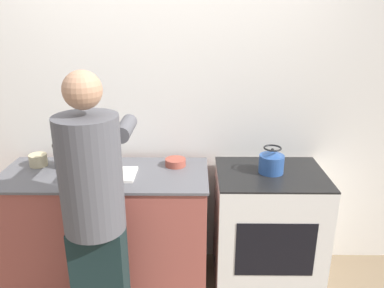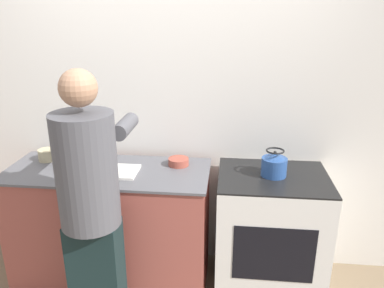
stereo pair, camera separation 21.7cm
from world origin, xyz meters
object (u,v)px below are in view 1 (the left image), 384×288
bowl_prep (38,160)px  canister_jar (62,155)px  oven (267,230)px  knife (101,172)px  cutting_board (107,174)px  person (95,208)px  kettle (272,162)px

bowl_prep → canister_jar: 0.20m
oven → knife: bearing=-177.8°
cutting_board → knife: (-0.04, 0.01, 0.01)m
person → cutting_board: 0.46m
knife → canister_jar: (-0.31, 0.14, 0.07)m
oven → kettle: size_ratio=4.94×
knife → kettle: 1.18m
bowl_prep → canister_jar: canister_jar is taller
bowl_prep → canister_jar: size_ratio=0.72×
kettle → canister_jar: bearing=176.7°
person → bowl_prep: 0.85m
canister_jar → kettle: bearing=-3.3°
oven → cutting_board: cutting_board is taller
knife → bowl_prep: size_ratio=1.43×
person → cutting_board: person is taller
cutting_board → bowl_prep: (-0.54, 0.17, 0.03)m
person → canister_jar: 0.72m
kettle → oven: bearing=-75.5°
oven → knife: (-1.18, -0.05, 0.48)m
cutting_board → canister_jar: size_ratio=2.22×
bowl_prep → oven: bearing=-4.1°
person → cutting_board: size_ratio=4.35×
oven → cutting_board: 1.24m
cutting_board → bowl_prep: 0.57m
canister_jar → knife: bearing=-24.2°
cutting_board → canister_jar: (-0.35, 0.15, 0.08)m
cutting_board → kettle: (1.14, 0.06, 0.07)m
cutting_board → knife: 0.04m
kettle → person: bearing=-154.8°
kettle → canister_jar: kettle is taller
kettle → canister_jar: size_ratio=1.06×
person → bowl_prep: bearing=132.2°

